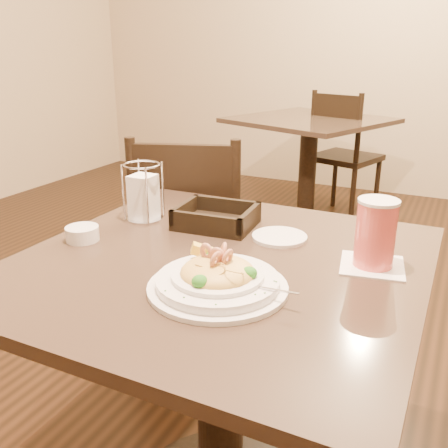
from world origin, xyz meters
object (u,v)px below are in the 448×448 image
at_px(background_table, 308,153).
at_px(butter_ramekin, 82,234).
at_px(side_plate, 279,237).
at_px(drink_glass, 376,234).
at_px(main_table, 220,349).
at_px(bread_basket, 216,219).
at_px(napkin_caddy, 143,196).
at_px(dining_chair_far, 342,152).
at_px(pasta_bowl, 218,278).
at_px(dining_chair_near, 192,244).

bearing_deg(background_table, butter_ramekin, -86.77).
height_order(background_table, side_plate, side_plate).
height_order(drink_glass, butter_ramekin, drink_glass).
xyz_separation_m(main_table, bread_basket, (-0.11, 0.20, 0.26)).
relative_size(drink_glass, napkin_caddy, 0.98).
bearing_deg(butter_ramekin, dining_chair_far, 89.06).
bearing_deg(side_plate, drink_glass, -15.60).
distance_m(main_table, background_table, 2.43).
distance_m(background_table, side_plate, 2.28).
distance_m(main_table, drink_glass, 0.47).
distance_m(background_table, dining_chair_far, 0.30).
relative_size(main_table, pasta_bowl, 2.86).
distance_m(pasta_bowl, drink_glass, 0.37).
bearing_deg(napkin_caddy, bread_basket, 10.90).
distance_m(dining_chair_far, side_plate, 2.48).
height_order(dining_chair_far, pasta_bowl, dining_chair_far).
bearing_deg(napkin_caddy, background_table, 94.75).
height_order(dining_chair_near, dining_chair_far, same).
bearing_deg(bread_basket, pasta_bowl, -62.72).
height_order(dining_chair_far, drink_glass, dining_chair_far).
relative_size(background_table, pasta_bowl, 3.67).
xyz_separation_m(drink_glass, bread_basket, (-0.43, 0.08, -0.06)).
height_order(side_plate, butter_ramekin, butter_ramekin).
relative_size(main_table, dining_chair_far, 0.97).
xyz_separation_m(drink_glass, butter_ramekin, (-0.69, -0.16, -0.06)).
distance_m(dining_chair_far, butter_ramekin, 2.68).
xyz_separation_m(dining_chair_near, pasta_bowl, (0.49, -0.75, 0.29)).
distance_m(dining_chair_far, napkin_caddy, 2.48).
height_order(napkin_caddy, side_plate, napkin_caddy).
height_order(drink_glass, side_plate, drink_glass).
height_order(main_table, bread_basket, bread_basket).
xyz_separation_m(main_table, dining_chair_far, (-0.32, 2.62, -0.02)).
xyz_separation_m(dining_chair_far, napkin_caddy, (0.00, -2.46, 0.33)).
relative_size(dining_chair_near, bread_basket, 4.30).
relative_size(dining_chair_near, drink_glass, 5.87).
xyz_separation_m(main_table, butter_ramekin, (-0.36, -0.05, 0.26)).
height_order(dining_chair_near, drink_glass, dining_chair_near).
height_order(background_table, dining_chair_far, dining_chair_far).
relative_size(drink_glass, bread_basket, 0.73).
relative_size(main_table, dining_chair_near, 0.97).
height_order(pasta_bowl, bread_basket, pasta_bowl).
height_order(dining_chair_far, bread_basket, dining_chair_far).
distance_m(dining_chair_near, butter_ramekin, 0.71).
bearing_deg(side_plate, background_table, 104.79).
height_order(background_table, napkin_caddy, napkin_caddy).
relative_size(background_table, bread_basket, 5.35).
xyz_separation_m(main_table, drink_glass, (0.32, 0.12, 0.32)).
height_order(dining_chair_near, side_plate, dining_chair_near).
xyz_separation_m(main_table, pasta_bowl, (0.06, -0.14, 0.27)).
bearing_deg(pasta_bowl, drink_glass, 44.46).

